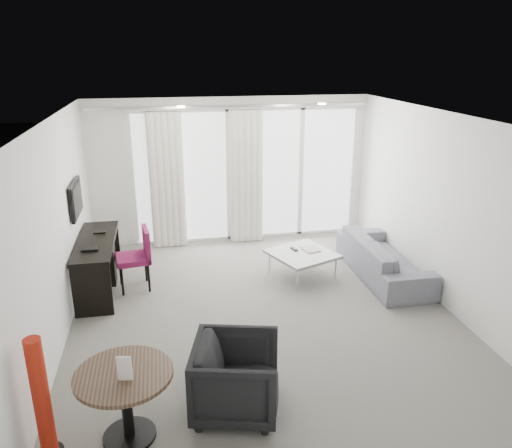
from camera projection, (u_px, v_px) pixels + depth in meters
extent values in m
cube|color=slate|center=(264.00, 316.00, 6.64)|extent=(5.00, 6.00, 0.00)
cube|color=white|center=(266.00, 119.00, 5.78)|extent=(5.00, 6.00, 0.00)
cube|color=silver|center=(54.00, 238.00, 5.76)|extent=(0.00, 6.00, 2.60)
cube|color=silver|center=(448.00, 213.00, 6.65)|extent=(0.00, 6.00, 2.60)
cube|color=silver|center=(355.00, 366.00, 3.43)|extent=(5.00, 0.00, 2.60)
cylinder|color=#FFE0B2|center=(181.00, 107.00, 7.11)|extent=(0.12, 0.12, 0.02)
cylinder|color=#FFE0B2|center=(322.00, 104.00, 7.48)|extent=(0.12, 0.12, 0.02)
cylinder|color=#AE2210|center=(41.00, 398.00, 4.21)|extent=(0.28, 0.28, 1.15)
imported|color=black|center=(236.00, 378.00, 4.80)|extent=(0.99, 0.97, 0.75)
imported|color=slate|center=(383.00, 258.00, 7.74)|extent=(0.81, 2.07, 0.60)
cube|color=#4D4D50|center=(236.00, 215.00, 10.88)|extent=(5.60, 3.00, 0.12)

